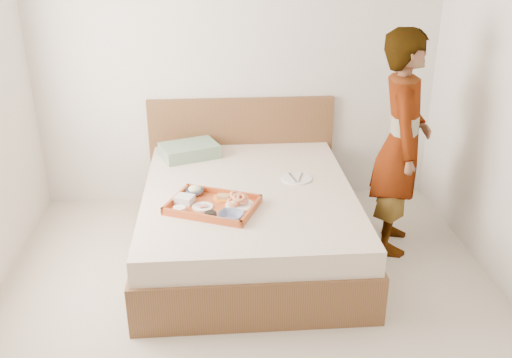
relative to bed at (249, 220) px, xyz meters
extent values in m
cube|color=beige|center=(-0.03, -1.00, -0.27)|extent=(3.50, 4.00, 0.01)
cube|color=silver|center=(-0.03, 1.00, 1.04)|extent=(3.50, 0.01, 2.60)
cube|color=brown|center=(0.00, 0.00, 0.00)|extent=(1.65, 2.00, 0.53)
cube|color=brown|center=(0.00, 0.97, 0.21)|extent=(1.65, 0.06, 0.95)
cube|color=gray|center=(-0.46, 0.68, 0.32)|extent=(0.54, 0.46, 0.11)
cube|color=#B74C1F|center=(-0.27, -0.31, 0.29)|extent=(0.71, 0.62, 0.05)
cylinder|color=white|center=(-0.08, -0.32, 0.29)|extent=(0.27, 0.27, 0.01)
imported|color=navy|center=(-0.15, -0.50, 0.30)|extent=(0.22, 0.22, 0.04)
cylinder|color=black|center=(-0.28, -0.47, 0.30)|extent=(0.11, 0.11, 0.03)
cylinder|color=white|center=(-0.34, -0.32, 0.29)|extent=(0.19, 0.19, 0.01)
cylinder|color=orange|center=(-0.19, -0.19, 0.29)|extent=(0.19, 0.19, 0.01)
imported|color=navy|center=(-0.40, -0.11, 0.30)|extent=(0.17, 0.17, 0.04)
cube|color=silver|center=(-0.46, -0.24, 0.31)|extent=(0.15, 0.14, 0.05)
cylinder|color=white|center=(-0.50, -0.36, 0.30)|extent=(0.11, 0.11, 0.03)
cylinder|color=white|center=(0.38, 0.14, 0.27)|extent=(0.27, 0.27, 0.01)
imported|color=silver|center=(1.14, 0.01, 0.59)|extent=(0.56, 0.71, 1.70)
camera|label=1|loc=(-0.23, -3.81, 2.04)|focal=39.51mm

